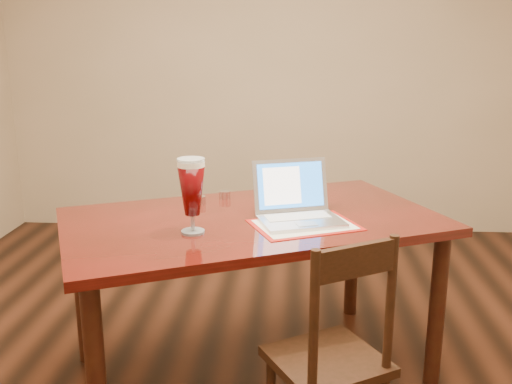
{
  "coord_description": "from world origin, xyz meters",
  "views": [
    {
      "loc": [
        0.2,
        -2.34,
        1.6
      ],
      "look_at": [
        0.04,
        0.17,
        0.94
      ],
      "focal_mm": 40.0,
      "sensor_mm": 36.0,
      "label": 1
    }
  ],
  "objects": [
    {
      "name": "dining_chair",
      "position": [
        0.36,
        -0.4,
        0.44
      ],
      "size": [
        0.54,
        0.53,
        0.94
      ],
      "rotation": [
        0.0,
        0.0,
        0.53
      ],
      "color": "black",
      "rests_on": "ground"
    },
    {
      "name": "dining_table",
      "position": [
        0.02,
        0.19,
        0.72
      ],
      "size": [
        1.97,
        1.58,
        1.13
      ],
      "rotation": [
        0.0,
        0.0,
        0.42
      ],
      "color": "#520E0A",
      "rests_on": "ground"
    }
  ]
}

